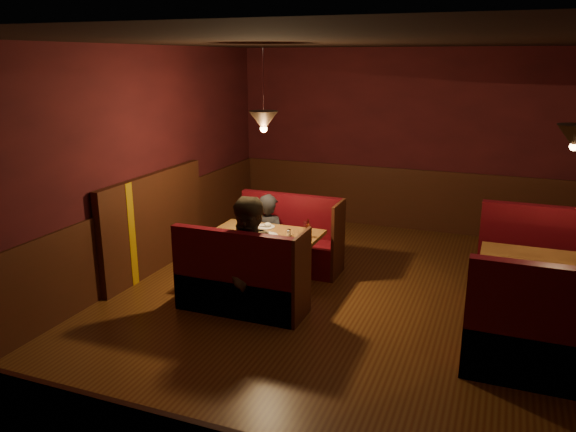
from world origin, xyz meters
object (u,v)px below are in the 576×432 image
at_px(main_bench_near, 241,286).
at_px(main_bench_far, 289,245).
at_px(diner_a, 268,220).
at_px(main_table, 266,246).
at_px(second_table, 555,284).
at_px(diner_b, 253,241).
at_px(second_bench_far, 550,276).
at_px(second_bench_near, 561,347).

bearing_deg(main_bench_near, main_bench_far, 90.00).
xyz_separation_m(main_bench_near, diner_a, (-0.22, 1.30, 0.39)).
xyz_separation_m(main_table, second_table, (3.18, -0.17, 0.06)).
distance_m(main_table, main_bench_near, 0.78).
distance_m(main_bench_far, second_table, 3.30).
distance_m(diner_a, diner_b, 1.27).
distance_m(second_bench_far, second_bench_near, 1.72).
height_order(main_table, main_bench_far, main_bench_far).
bearing_deg(diner_a, diner_b, 113.79).
distance_m(main_bench_far, second_bench_far, 3.20).
distance_m(main_bench_far, diner_a, 0.49).
xyz_separation_m(main_table, diner_b, (0.14, -0.67, 0.29)).
xyz_separation_m(main_bench_near, second_table, (3.16, 0.58, 0.29)).
height_order(second_bench_near, diner_a, diner_a).
bearing_deg(main_bench_far, main_bench_near, -90.00).
distance_m(second_bench_near, diner_a, 3.78).
bearing_deg(second_bench_far, main_bench_near, -155.79).
bearing_deg(second_table, second_bench_far, 87.80).
height_order(second_bench_near, diner_b, diner_b).
xyz_separation_m(main_bench_far, diner_a, (-0.22, -0.20, 0.39)).
bearing_deg(diner_b, main_bench_far, 74.14).
bearing_deg(diner_a, main_table, 118.56).
height_order(second_table, second_bench_near, second_bench_near).
height_order(main_table, diner_b, diner_b).
xyz_separation_m(main_table, second_bench_far, (3.21, 0.69, -0.18)).
xyz_separation_m(second_table, diner_b, (-3.04, -0.50, 0.23)).
relative_size(second_bench_far, diner_a, 1.14).
height_order(main_table, second_table, main_table).
xyz_separation_m(main_table, second_bench_near, (3.21, -1.03, -0.18)).
height_order(main_table, main_bench_near, main_bench_near).
bearing_deg(diner_b, main_bench_near, -168.60).
bearing_deg(second_bench_far, second_bench_near, -90.00).
distance_m(main_bench_far, diner_b, 1.51).
relative_size(main_bench_near, diner_b, 0.87).
bearing_deg(main_table, main_bench_near, -88.88).
distance_m(main_table, main_bench_far, 0.78).
relative_size(second_table, second_bench_near, 0.90).
relative_size(second_table, second_bench_far, 0.90).
relative_size(second_table, diner_b, 0.86).
bearing_deg(diner_a, second_bench_far, -169.69).
distance_m(main_table, second_table, 3.18).
height_order(second_table, second_bench_far, second_bench_far).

